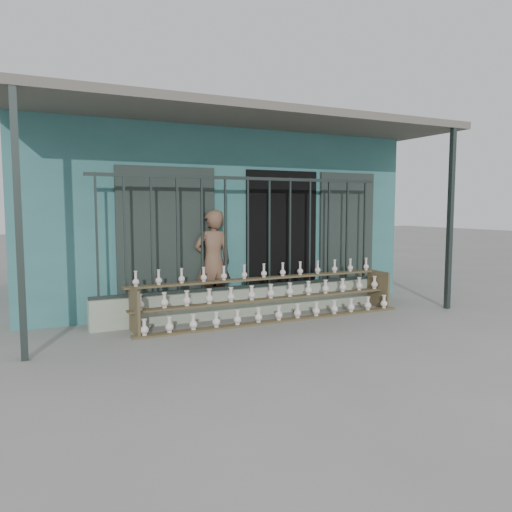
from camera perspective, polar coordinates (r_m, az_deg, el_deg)
name	(u,v)px	position (r m, az deg, el deg)	size (l,w,h in m)	color
ground	(287,333)	(7.11, 3.61, -8.77)	(60.00, 60.00, 0.00)	slate
workshop_building	(189,214)	(10.76, -7.63, 4.81)	(7.40, 6.60, 3.21)	#316868
parapet_wall	(248,301)	(8.18, -0.93, -5.22)	(5.00, 0.20, 0.45)	#94A28B
security_fence	(248,233)	(8.05, -0.94, 2.66)	(5.00, 0.04, 1.80)	#283330
shelf_rack	(271,296)	(7.89, 1.77, -4.62)	(4.50, 0.68, 0.85)	brown
elderly_woman	(213,262)	(8.24, -4.92, -0.70)	(0.63, 0.41, 1.72)	brown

